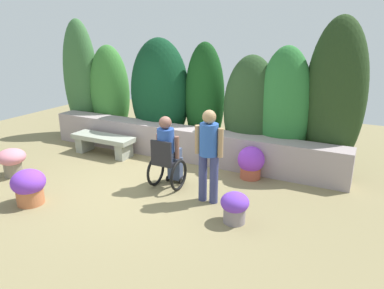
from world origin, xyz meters
The scene contains 10 objects.
ground_plane centered at (0.00, 0.00, 0.00)m, with size 13.42×13.42×0.00m, color olive.
stone_retaining_wall centered at (0.00, 1.58, 0.35)m, with size 6.91×0.49×0.70m, color #9E8E8F.
hedge_backdrop centered at (-0.05, 2.18, 1.30)m, with size 7.36×1.04×3.00m.
stone_bench centered at (-1.74, 0.98, 0.30)m, with size 1.50×0.48×0.45m.
person_in_wheelchair centered at (0.48, 0.13, 0.62)m, with size 0.53×0.66×1.33m.
person_standing_companion centered at (1.37, -0.07, 0.90)m, with size 0.49×0.30×1.56m.
flower_pot_purple_near centered at (-2.48, -0.81, 0.33)m, with size 0.53×0.53×0.55m.
flower_pot_terracotta_by_wall centered at (2.00, -0.51, 0.26)m, with size 0.42×0.42×0.47m.
flower_pot_red_accent centered at (1.68, 1.20, 0.32)m, with size 0.51×0.51×0.63m.
flower_pot_small_foreground centered at (-1.20, -1.48, 0.31)m, with size 0.55×0.55×0.59m.
Camera 1 is at (3.62, -5.06, 2.77)m, focal length 33.78 mm.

